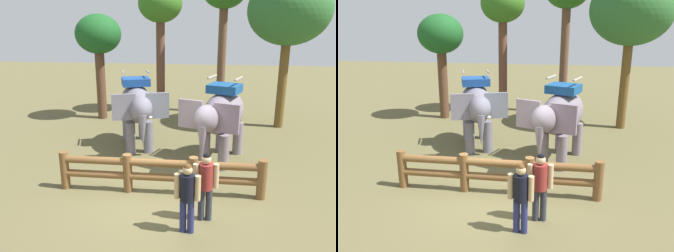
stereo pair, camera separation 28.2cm
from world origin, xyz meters
TOP-DOWN VIEW (x-y plane):
  - ground_plane at (0.00, 0.00)m, footprint 60.00×60.00m
  - log_fence at (0.00, 0.14)m, footprint 5.45×0.34m
  - elephant_near_left at (-1.34, 3.46)m, footprint 2.25×3.27m
  - elephant_center at (1.57, 2.54)m, footprint 2.29×3.27m
  - tourist_woman_in_black at (0.84, -1.53)m, footprint 0.56×0.33m
  - tourist_man_in_blue at (1.21, -0.99)m, footprint 0.57×0.35m
  - tree_far_left at (4.15, 6.83)m, footprint 3.27×3.27m
  - tree_back_center at (-3.89, 7.20)m, footprint 2.04×2.04m
  - tree_deep_back at (-1.32, 8.71)m, footprint 2.08×2.08m

SIDE VIEW (x-z plane):
  - ground_plane at x=0.00m, z-range 0.00..0.00m
  - log_fence at x=0.00m, z-range 0.08..1.13m
  - tourist_woman_in_black at x=0.84m, z-range 0.12..1.71m
  - tourist_man_in_blue at x=1.21m, z-range 0.13..1.75m
  - elephant_near_left at x=-1.34m, z-range 0.17..2.91m
  - elephant_center at x=1.57m, z-range 0.17..2.91m
  - tree_back_center at x=-3.89m, z-range 1.33..6.07m
  - tree_far_left at x=4.15m, z-range 1.67..7.89m
  - tree_deep_back at x=-1.32m, z-range 1.89..7.99m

